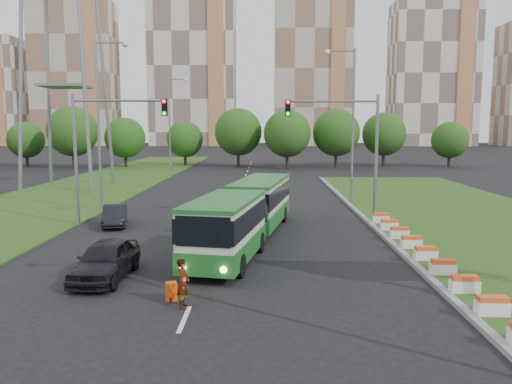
{
  "coord_description": "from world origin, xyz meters",
  "views": [
    {
      "loc": [
        -0.44,
        -21.04,
        6.0
      ],
      "look_at": [
        -0.96,
        5.27,
        2.6
      ],
      "focal_mm": 35.0,
      "sensor_mm": 36.0,
      "label": 1
    }
  ],
  "objects_px": {
    "traffic_mast_left": "(101,139)",
    "car_left_near": "(106,260)",
    "pedestrian": "(183,283)",
    "articulated_bus": "(245,212)",
    "shopping_trolley": "(171,291)",
    "car_left_far": "(115,215)",
    "traffic_mast_median": "(350,138)"
  },
  "relations": [
    {
      "from": "traffic_mast_left",
      "to": "car_left_near",
      "type": "distance_m",
      "value": 12.26
    },
    {
      "from": "car_left_near",
      "to": "pedestrian",
      "type": "distance_m",
      "value": 4.8
    },
    {
      "from": "articulated_bus",
      "to": "car_left_near",
      "type": "height_order",
      "value": "articulated_bus"
    },
    {
      "from": "car_left_near",
      "to": "shopping_trolley",
      "type": "height_order",
      "value": "car_left_near"
    },
    {
      "from": "pedestrian",
      "to": "car_left_far",
      "type": "bearing_deg",
      "value": 29.92
    },
    {
      "from": "traffic_mast_left",
      "to": "articulated_bus",
      "type": "relative_size",
      "value": 0.51
    },
    {
      "from": "car_left_far",
      "to": "traffic_mast_left",
      "type": "bearing_deg",
      "value": 167.59
    },
    {
      "from": "pedestrian",
      "to": "shopping_trolley",
      "type": "relative_size",
      "value": 2.58
    },
    {
      "from": "articulated_bus",
      "to": "pedestrian",
      "type": "distance_m",
      "value": 10.0
    },
    {
      "from": "car_left_near",
      "to": "pedestrian",
      "type": "bearing_deg",
      "value": -39.19
    },
    {
      "from": "pedestrian",
      "to": "shopping_trolley",
      "type": "distance_m",
      "value": 0.99
    },
    {
      "from": "pedestrian",
      "to": "shopping_trolley",
      "type": "bearing_deg",
      "value": 43.44
    },
    {
      "from": "articulated_bus",
      "to": "car_left_far",
      "type": "distance_m",
      "value": 9.21
    },
    {
      "from": "traffic_mast_median",
      "to": "pedestrian",
      "type": "xyz_separation_m",
      "value": [
        -7.98,
        -14.95,
        -4.51
      ]
    },
    {
      "from": "car_left_near",
      "to": "car_left_far",
      "type": "distance_m",
      "value": 11.2
    },
    {
      "from": "car_left_far",
      "to": "car_left_near",
      "type": "bearing_deg",
      "value": -88.61
    },
    {
      "from": "pedestrian",
      "to": "shopping_trolley",
      "type": "xyz_separation_m",
      "value": [
        -0.53,
        0.67,
        -0.52
      ]
    },
    {
      "from": "car_left_near",
      "to": "shopping_trolley",
      "type": "distance_m",
      "value": 3.99
    },
    {
      "from": "traffic_mast_median",
      "to": "car_left_near",
      "type": "distance_m",
      "value": 17.17
    },
    {
      "from": "traffic_mast_left",
      "to": "articulated_bus",
      "type": "height_order",
      "value": "traffic_mast_left"
    },
    {
      "from": "pedestrian",
      "to": "traffic_mast_left",
      "type": "bearing_deg",
      "value": 32.1
    },
    {
      "from": "shopping_trolley",
      "to": "car_left_near",
      "type": "bearing_deg",
      "value": 123.69
    },
    {
      "from": "traffic_mast_median",
      "to": "pedestrian",
      "type": "height_order",
      "value": "traffic_mast_median"
    },
    {
      "from": "traffic_mast_left",
      "to": "shopping_trolley",
      "type": "relative_size",
      "value": 12.33
    },
    {
      "from": "traffic_mast_left",
      "to": "car_left_near",
      "type": "relative_size",
      "value": 1.76
    },
    {
      "from": "traffic_mast_left",
      "to": "car_left_near",
      "type": "bearing_deg",
      "value": -71.78
    },
    {
      "from": "car_left_near",
      "to": "shopping_trolley",
      "type": "relative_size",
      "value": 7.02
    },
    {
      "from": "articulated_bus",
      "to": "car_left_far",
      "type": "relative_size",
      "value": 4.0
    },
    {
      "from": "traffic_mast_median",
      "to": "car_left_far",
      "type": "relative_size",
      "value": 2.06
    },
    {
      "from": "articulated_bus",
      "to": "car_left_near",
      "type": "relative_size",
      "value": 3.41
    },
    {
      "from": "articulated_bus",
      "to": "pedestrian",
      "type": "xyz_separation_m",
      "value": [
        -1.65,
        -9.83,
        -0.73
      ]
    },
    {
      "from": "pedestrian",
      "to": "traffic_mast_median",
      "type": "bearing_deg",
      "value": -23.22
    }
  ]
}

